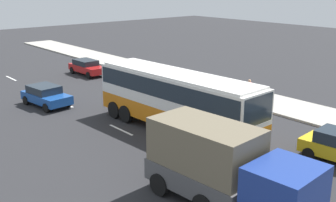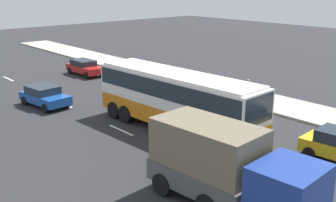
# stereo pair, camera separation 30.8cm
# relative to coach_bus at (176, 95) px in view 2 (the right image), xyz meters

# --- Properties ---
(ground_plane) EXTENTS (120.00, 120.00, 0.00)m
(ground_plane) POSITION_rel_coach_bus_xyz_m (-0.87, 0.16, -2.20)
(ground_plane) COLOR #28282B
(sidewalk_curb) EXTENTS (80.00, 4.00, 0.15)m
(sidewalk_curb) POSITION_rel_coach_bus_xyz_m (-0.87, 9.05, -2.12)
(sidewalk_curb) COLOR #A8A399
(sidewalk_curb) RESTS_ON ground_plane
(lane_centreline) EXTENTS (38.74, 0.16, 0.01)m
(lane_centreline) POSITION_rel_coach_bus_xyz_m (-2.88, -2.43, -2.19)
(lane_centreline) COLOR white
(lane_centreline) RESTS_ON ground_plane
(coach_bus) EXTENTS (11.53, 3.21, 3.55)m
(coach_bus) POSITION_rel_coach_bus_xyz_m (0.00, 0.00, 0.00)
(coach_bus) COLOR orange
(coach_bus) RESTS_ON ground_plane
(cargo_truck) EXTENTS (7.18, 3.07, 3.22)m
(cargo_truck) POSITION_rel_coach_bus_xyz_m (7.63, -4.25, -0.50)
(cargo_truck) COLOR navy
(cargo_truck) RESTS_ON ground_plane
(car_red_compact) EXTENTS (4.34, 1.92, 1.41)m
(car_red_compact) POSITION_rel_coach_bus_xyz_m (-17.07, 3.73, -1.44)
(car_red_compact) COLOR #B21919
(car_red_compact) RESTS_ON ground_plane
(car_blue_saloon) EXTENTS (4.20, 2.35, 1.45)m
(car_blue_saloon) POSITION_rel_coach_bus_xyz_m (-9.97, -3.65, -1.43)
(car_blue_saloon) COLOR #194799
(car_blue_saloon) RESTS_ON ground_plane
(pedestrian_near_curb) EXTENTS (0.32, 0.32, 1.63)m
(pedestrian_near_curb) POSITION_rel_coach_bus_xyz_m (-0.96, 7.97, -1.11)
(pedestrian_near_curb) COLOR #38334C
(pedestrian_near_curb) RESTS_ON sidewalk_curb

